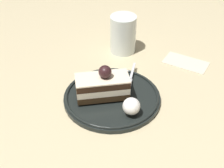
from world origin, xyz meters
TOP-DOWN VIEW (x-y plane):
  - ground_plane at (0.00, 0.00)m, footprint 2.40×2.40m
  - dessert_plate at (0.02, -0.02)m, footprint 0.22×0.22m
  - cake_slice at (0.01, 0.00)m, footprint 0.08×0.13m
  - whipped_cream_dollop at (-0.04, -0.06)m, footprint 0.04×0.04m
  - fork at (0.08, -0.07)m, footprint 0.12×0.03m
  - drink_glass_near at (0.24, -0.04)m, footprint 0.07×0.07m
  - folded_napkin at (0.18, -0.22)m, footprint 0.11×0.13m

SIDE VIEW (x-z plane):
  - ground_plane at x=0.00m, z-range 0.00..0.00m
  - folded_napkin at x=0.18m, z-range 0.00..0.00m
  - dessert_plate at x=0.02m, z-range 0.00..0.02m
  - fork at x=0.08m, z-range 0.02..0.02m
  - whipped_cream_dollop at x=-0.04m, z-range 0.02..0.05m
  - cake_slice at x=0.01m, z-range 0.00..0.08m
  - drink_glass_near at x=0.24m, z-range -0.01..0.10m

